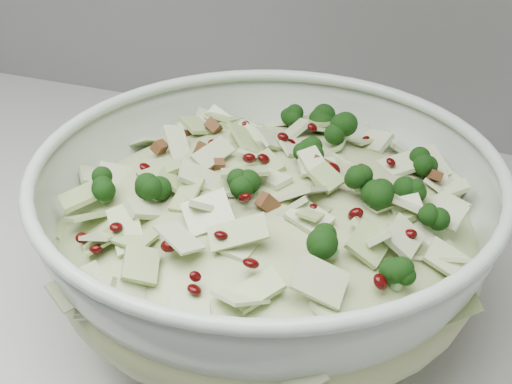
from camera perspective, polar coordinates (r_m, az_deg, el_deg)
mixing_bowl at (r=0.60m, az=0.86°, el=-3.58°), size 0.49×0.49×0.15m
salad at (r=0.58m, az=0.88°, el=-1.61°), size 0.45×0.45×0.15m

